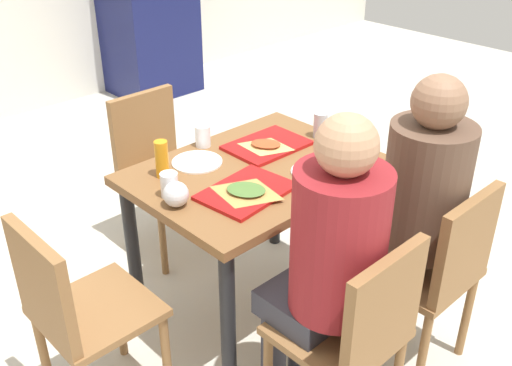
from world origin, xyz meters
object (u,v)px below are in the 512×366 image
plastic_cup_c (169,185)px  foil_bundle (176,194)px  chair_near_left (356,331)px  person_in_brown_jacket (415,201)px  paper_plate_near_edge (317,172)px  soda_can (320,125)px  main_table (256,191)px  condiment_bottle (162,159)px  plastic_cup_a (203,136)px  plastic_cup_b (318,182)px  pizza_slice_b (266,145)px  chair_far_side (157,161)px  person_in_red (329,254)px  chair_left_end (75,309)px  tray_red_far (267,145)px  paper_plate_center (197,162)px  tray_red_near (246,192)px  pizza_slice_a (246,191)px  chair_near_right (437,268)px

plastic_cup_c → foil_bundle: bearing=-108.6°
chair_near_left → person_in_brown_jacket: person_in_brown_jacket is taller
paper_plate_near_edge → soda_can: 0.37m
main_table → condiment_bottle: size_ratio=6.43×
plastic_cup_a → plastic_cup_c: 0.47m
plastic_cup_b → foil_bundle: bearing=146.5°
pizza_slice_b → plastic_cup_c: size_ratio=2.40×
foil_bundle → chair_far_side: bearing=60.9°
person_in_red → pizza_slice_b: size_ratio=5.31×
chair_left_end → soda_can: soda_can is taller
main_table → tray_red_far: bearing=32.5°
paper_plate_center → paper_plate_near_edge: (0.31, -0.42, 0.00)m
paper_plate_near_edge → person_in_red: bearing=-134.8°
plastic_cup_b → chair_near_left: bearing=-122.7°
pizza_slice_b → soda_can: (0.28, -0.08, 0.04)m
main_table → chair_near_left: (-0.26, -0.77, -0.14)m
person_in_brown_jacket → tray_red_near: person_in_brown_jacket is taller
plastic_cup_b → plastic_cup_c: bearing=138.8°
tray_red_near → pizza_slice_a: (-0.02, -0.02, 0.02)m
person_in_brown_jacket → plastic_cup_a: 0.99m
pizza_slice_a → foil_bundle: (-0.24, 0.13, 0.03)m
chair_near_right → plastic_cup_a: size_ratio=8.63×
chair_left_end → soda_can: 1.37m
soda_can → condiment_bottle: 0.80m
main_table → paper_plate_center: 0.29m
chair_far_side → person_in_red: person_in_red is taller
chair_far_side → paper_plate_center: chair_far_side is taller
chair_near_left → chair_near_right: 0.51m
paper_plate_center → tray_red_near: bearing=-94.3°
plastic_cup_b → foil_bundle: size_ratio=1.00×
plastic_cup_c → chair_near_left: bearing=-79.4°
chair_far_side → paper_plate_near_edge: chair_far_side is taller
pizza_slice_a → plastic_cup_b: size_ratio=2.79×
tray_red_near → pizza_slice_b: size_ratio=1.50×
plastic_cup_a → paper_plate_center: bearing=-138.3°
plastic_cup_c → soda_can: size_ratio=0.82×
person_in_red → paper_plate_near_edge: bearing=45.2°
chair_left_end → plastic_cup_a: size_ratio=8.63×
chair_left_end → plastic_cup_c: (0.49, 0.06, 0.30)m
tray_red_far → pizza_slice_b: size_ratio=1.50×
soda_can → chair_far_side: bearing=120.4°
pizza_slice_a → pizza_slice_b: size_ratio=1.16×
paper_plate_center → paper_plate_near_edge: 0.52m
person_in_red → chair_left_end: bearing=135.7°
paper_plate_near_edge → person_in_brown_jacket: bearing=-76.1°
plastic_cup_a → foil_bundle: (-0.41, -0.34, 0.00)m
tray_red_far → pizza_slice_b: bearing=-144.5°
chair_near_left → person_in_brown_jacket: (0.51, 0.14, 0.25)m
pizza_slice_a → paper_plate_near_edge: bearing=-9.5°
chair_near_left → pizza_slice_b: size_ratio=3.60×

